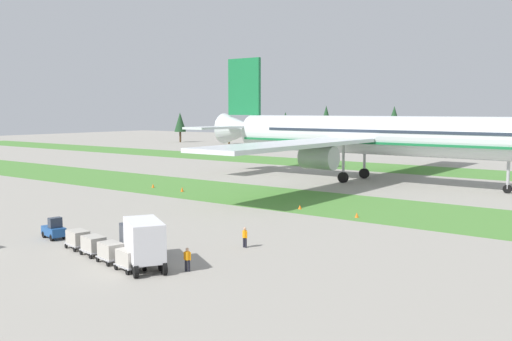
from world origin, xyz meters
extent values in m
cube|color=#4C8438|center=(0.00, 40.39, 0.00)|extent=(320.00, 16.65, 0.01)
cube|color=#4C8438|center=(0.00, 85.69, 0.00)|extent=(320.00, 16.65, 0.01)
cylinder|color=silver|center=(6.31, 63.04, 7.53)|extent=(50.56, 6.59, 6.15)
cone|color=silver|center=(-21.40, 63.28, 7.99)|extent=(8.67, 5.92, 5.84)
cube|color=#19703D|center=(6.31, 63.04, 6.45)|extent=(49.33, 6.70, 0.36)
cube|color=#283342|center=(9.39, 63.01, 8.30)|extent=(44.40, 6.60, 0.44)
cube|color=silver|center=(3.41, 83.08, 6.92)|extent=(8.31, 33.95, 0.55)
cylinder|color=#A3A3A8|center=(4.57, 77.99, 4.89)|extent=(4.96, 3.42, 3.38)
cube|color=silver|center=(3.06, 43.05, 6.92)|extent=(8.31, 33.95, 0.55)
cylinder|color=#A3A3A8|center=(4.30, 48.13, 4.89)|extent=(4.96, 3.42, 3.38)
cube|color=silver|center=(-20.72, 71.28, 8.45)|extent=(4.59, 12.36, 0.39)
cube|color=silver|center=(-20.86, 55.27, 8.45)|extent=(4.59, 12.36, 0.39)
cube|color=#19703D|center=(-20.79, 63.28, 15.83)|extent=(7.21, 0.73, 10.45)
cylinder|color=#A3A3A8|center=(26.02, 62.87, 3.60)|extent=(0.44, 0.44, 6.01)
cylinder|color=black|center=(26.02, 62.87, 0.60)|extent=(1.20, 0.43, 1.20)
cylinder|color=#A3A3A8|center=(2.27, 66.76, 3.73)|extent=(0.44, 0.44, 5.76)
cylinder|color=black|center=(2.27, 66.76, 0.85)|extent=(1.71, 0.61, 1.70)
cylinder|color=#A3A3A8|center=(2.20, 59.39, 3.73)|extent=(0.44, 0.44, 5.76)
cylinder|color=black|center=(2.20, 59.39, 0.85)|extent=(1.71, 0.61, 1.70)
cube|color=#1E4C8E|center=(0.10, 8.51, 0.69)|extent=(2.81, 1.80, 0.77)
cube|color=#283342|center=(0.49, 8.43, 1.52)|extent=(0.90, 1.21, 0.90)
cylinder|color=black|center=(-0.90, 8.15, 0.30)|extent=(0.63, 0.32, 0.60)
cylinder|color=black|center=(-0.68, 9.23, 0.30)|extent=(0.63, 0.32, 0.60)
cylinder|color=black|center=(0.89, 7.79, 0.30)|extent=(0.63, 0.32, 0.60)
cylinder|color=black|center=(1.11, 8.87, 0.30)|extent=(0.63, 0.32, 0.60)
cube|color=#A3A3A8|center=(5.10, 7.49, 0.40)|extent=(2.46, 1.91, 0.10)
cube|color=#ADA89E|center=(5.10, 7.49, 1.00)|extent=(2.16, 1.68, 1.10)
cylinder|color=black|center=(4.14, 6.98, 0.20)|extent=(0.42, 0.20, 0.40)
cylinder|color=black|center=(4.42, 8.33, 0.20)|extent=(0.42, 0.20, 0.40)
cylinder|color=black|center=(5.78, 6.64, 0.20)|extent=(0.42, 0.20, 0.40)
cylinder|color=black|center=(6.06, 7.99, 0.20)|extent=(0.42, 0.20, 0.40)
cube|color=#A3A3A8|center=(7.94, 6.90, 0.40)|extent=(2.46, 1.91, 0.10)
cube|color=#ADA89E|center=(7.94, 6.90, 1.00)|extent=(2.16, 1.68, 1.10)
cylinder|color=black|center=(6.98, 6.40, 0.20)|extent=(0.42, 0.20, 0.40)
cylinder|color=black|center=(7.26, 7.75, 0.20)|extent=(0.42, 0.20, 0.40)
cylinder|color=black|center=(8.62, 6.06, 0.20)|extent=(0.42, 0.20, 0.40)
cylinder|color=black|center=(8.90, 7.41, 0.20)|extent=(0.42, 0.20, 0.40)
cube|color=#A3A3A8|center=(10.78, 6.32, 0.40)|extent=(2.46, 1.91, 0.10)
cube|color=#ADA89E|center=(10.78, 6.32, 1.00)|extent=(2.16, 1.68, 1.10)
cylinder|color=black|center=(9.82, 5.81, 0.20)|extent=(0.42, 0.20, 0.40)
cylinder|color=black|center=(10.10, 7.17, 0.20)|extent=(0.42, 0.20, 0.40)
cylinder|color=black|center=(11.46, 5.48, 0.20)|extent=(0.42, 0.20, 0.40)
cylinder|color=black|center=(11.74, 6.83, 0.20)|extent=(0.42, 0.20, 0.40)
cube|color=#A3A3A8|center=(13.62, 5.74, 0.40)|extent=(2.46, 1.91, 0.10)
cube|color=#ADA89E|center=(13.62, 5.74, 1.00)|extent=(2.16, 1.68, 1.10)
cylinder|color=black|center=(12.67, 5.23, 0.20)|extent=(0.42, 0.20, 0.40)
cylinder|color=black|center=(12.94, 6.58, 0.20)|extent=(0.42, 0.20, 0.40)
cylinder|color=black|center=(14.30, 4.90, 0.20)|extent=(0.42, 0.20, 0.40)
cylinder|color=black|center=(14.58, 6.25, 0.20)|extent=(0.42, 0.20, 0.40)
cube|color=#2D333D|center=(11.26, 8.44, 1.58)|extent=(3.08, 3.11, 2.20)
cube|color=#283342|center=(10.36, 9.00, 2.02)|extent=(1.15, 1.81, 0.97)
cube|color=silver|center=(14.12, 6.69, 2.18)|extent=(5.04, 4.31, 2.80)
cylinder|color=black|center=(10.55, 7.70, 0.48)|extent=(0.98, 0.76, 0.96)
cylinder|color=black|center=(11.60, 9.41, 0.48)|extent=(0.98, 0.76, 0.96)
cylinder|color=black|center=(14.36, 5.37, 0.48)|extent=(0.98, 0.76, 0.96)
cylinder|color=black|center=(15.41, 7.07, 0.48)|extent=(0.98, 0.76, 0.96)
cylinder|color=black|center=(15.32, 4.78, 0.48)|extent=(0.98, 0.76, 0.96)
cylinder|color=black|center=(16.37, 6.48, 0.48)|extent=(0.98, 0.76, 0.96)
cylinder|color=black|center=(16.12, 16.15, 0.42)|extent=(0.18, 0.18, 0.85)
cylinder|color=black|center=(15.91, 16.19, 0.42)|extent=(0.18, 0.18, 0.85)
cylinder|color=orange|center=(16.02, 16.17, 1.16)|extent=(0.36, 0.36, 0.62)
sphere|color=tan|center=(16.02, 16.17, 1.62)|extent=(0.24, 0.24, 0.24)
cylinder|color=orange|center=(16.24, 16.13, 1.13)|extent=(0.10, 0.10, 0.58)
cylinder|color=orange|center=(15.79, 16.20, 1.13)|extent=(0.10, 0.10, 0.58)
cylinder|color=black|center=(17.19, 8.11, 0.42)|extent=(0.18, 0.18, 0.85)
cylinder|color=black|center=(16.99, 8.03, 0.42)|extent=(0.18, 0.18, 0.85)
cylinder|color=orange|center=(17.09, 8.07, 1.16)|extent=(0.36, 0.36, 0.62)
sphere|color=tan|center=(17.09, 8.07, 1.62)|extent=(0.24, 0.24, 0.24)
cylinder|color=orange|center=(17.30, 8.15, 1.13)|extent=(0.10, 0.10, 0.58)
cylinder|color=orange|center=(16.88, 7.98, 1.13)|extent=(0.10, 0.10, 0.58)
cone|color=orange|center=(9.70, 34.78, 0.25)|extent=(0.44, 0.44, 0.50)
cone|color=orange|center=(17.43, 34.01, 0.27)|extent=(0.44, 0.44, 0.55)
cone|color=orange|center=(-17.76, 37.22, 0.30)|extent=(0.44, 0.44, 0.60)
cone|color=orange|center=(-11.31, 36.78, 0.35)|extent=(0.44, 0.44, 0.70)
cylinder|color=#4C3823|center=(-99.29, 126.44, 1.87)|extent=(0.70, 0.70, 3.75)
cone|color=#1E4223|center=(-99.29, 126.44, 7.21)|extent=(4.22, 4.22, 6.93)
cylinder|color=#4C3823|center=(-78.33, 128.49, 1.99)|extent=(0.70, 0.70, 3.98)
cone|color=#1E4223|center=(-78.33, 128.49, 6.58)|extent=(4.15, 4.15, 5.18)
cylinder|color=#4C3823|center=(-57.41, 131.73, 1.63)|extent=(0.70, 0.70, 3.26)
cone|color=#1E4223|center=(-57.41, 131.73, 7.04)|extent=(4.92, 4.92, 7.57)
cylinder|color=#4C3823|center=(-39.55, 126.73, 1.95)|extent=(0.70, 0.70, 3.89)
cone|color=#1E4223|center=(-39.55, 126.73, 8.38)|extent=(4.74, 4.74, 8.97)
cylinder|color=#4C3823|center=(-19.11, 128.67, 1.99)|extent=(0.70, 0.70, 3.99)
cone|color=#1E4223|center=(-19.11, 128.67, 8.31)|extent=(5.25, 5.25, 8.64)
cylinder|color=#4C3823|center=(1.15, 131.01, 1.50)|extent=(0.70, 0.70, 2.99)
cone|color=#1E4223|center=(1.15, 131.01, 5.89)|extent=(4.66, 4.66, 5.79)
camera|label=1|loc=(44.91, -20.89, 11.56)|focal=39.91mm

